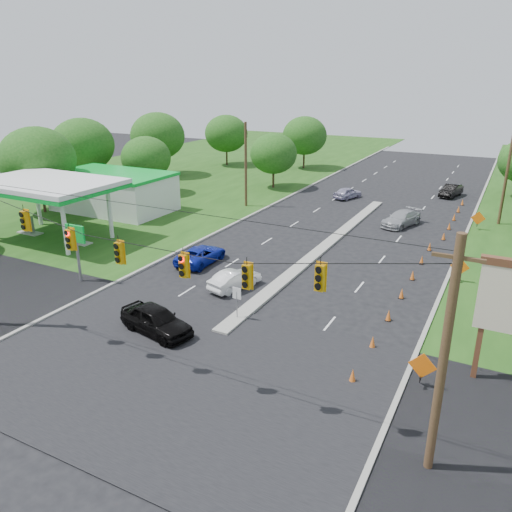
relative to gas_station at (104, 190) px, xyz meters
The scene contains 39 objects.
ground 31.23m from the gas_station, 40.57° to the right, with size 160.00×160.00×0.00m, color black.
grass_left 6.87m from the gas_station, behind, with size 40.00×160.00×0.06m, color #1E4714.
cross_street 31.23m from the gas_station, 40.57° to the right, with size 160.00×14.00×0.02m, color black.
curb_left 16.89m from the gas_station, 35.78° to the left, with size 0.25×110.00×0.16m, color gray.
curb_right 35.22m from the gas_station, 16.13° to the left, with size 0.25×110.00×0.16m, color gray.
median 23.79m from the gas_station, ahead, with size 1.00×34.00×0.18m, color gray.
median_sign 27.62m from the gas_station, 31.07° to the right, with size 0.55×0.06×2.05m.
signal_span 31.83m from the gas_station, 42.00° to the right, with size 25.60×0.32×9.00m.
utility_pole_far_left 14.93m from the gas_station, 41.21° to the left, with size 0.28×0.28×9.00m, color #422D1C.
utility_pole_far_right 39.08m from the gas_station, 22.21° to the left, with size 0.28×0.28×9.00m, color #422D1C.
gas_station is the anchor object (origin of this frame).
cone_0 36.02m from the gas_station, 28.66° to the right, with size 0.32×0.32×0.70m, color orange.
cone_1 34.48m from the gas_station, 23.54° to the right, with size 0.32×0.32×0.70m, color orange.
cone_2 33.24m from the gas_station, 17.99° to the right, with size 0.32×0.32×0.70m, color orange.
cone_3 32.34m from the gas_station, 12.06° to the right, with size 0.32×0.32×0.70m, color orange.
cone_4 31.79m from the gas_station, ahead, with size 0.32×0.32×0.70m, color orange.
cone_5 31.63m from the gas_station, ahead, with size 0.32×0.32×0.70m, color orange.
cone_6 31.85m from the gas_station, ahead, with size 0.32×0.32×0.70m, color orange.
cone_7 33.03m from the gas_station, 12.72° to the left, with size 0.32×0.32×0.70m, color orange.
cone_8 33.97m from the gas_station, 18.50° to the left, with size 0.32×0.32×0.70m, color orange.
cone_9 35.24m from the gas_station, 23.92° to the left, with size 0.32×0.32×0.70m, color orange.
cone_10 36.79m from the gas_station, 28.91° to the left, with size 0.32×0.32×0.70m, color orange.
cone_11 38.60m from the gas_station, 33.47° to the left, with size 0.32×0.32×0.70m, color orange.
work_sign_0 38.11m from the gas_station, 25.25° to the right, with size 1.27×0.58×1.37m.
work_sign_1 34.54m from the gas_station, ahead, with size 1.27×0.58×1.37m.
work_sign_2 36.42m from the gas_station, 18.85° to the left, with size 1.27×0.58×1.37m.
tree_1 7.38m from the gas_station, 160.57° to the right, with size 7.56×7.56×8.82m.
tree_2 10.19m from the gas_station, 103.60° to the left, with size 5.88×5.88×6.86m.
tree_3 21.66m from the gas_station, 112.93° to the left, with size 7.56×7.56×8.82m.
tree_4 32.14m from the gas_station, 97.82° to the left, with size 6.72×6.72×7.84m.
tree_5 22.05m from the gas_station, 63.99° to the left, with size 5.88×5.88×6.86m.
tree_6 35.67m from the gas_station, 77.60° to the left, with size 6.72×6.72×7.84m.
tree_14 13.29m from the gas_station, 143.18° to the left, with size 7.56×7.56×8.82m.
black_sedan 27.09m from the gas_station, 40.85° to the right, with size 1.87×4.66×1.59m, color black.
white_sedan 23.67m from the gas_station, 25.89° to the right, with size 1.37×3.93×1.29m, color white.
blue_pickup 18.16m from the gas_station, 23.79° to the right, with size 2.19×4.74×1.32m, color #1121A4.
silver_car_far 29.67m from the gas_station, 19.64° to the left, with size 2.01×4.94×1.43m, color #9C9EA2.
silver_car_oncoming 27.20m from the gas_station, 42.90° to the left, with size 1.57×3.91×1.33m, color #9C96B6.
dark_car_receding 39.49m from the gas_station, 39.52° to the left, with size 1.53×4.38×1.44m, color black.
Camera 1 is at (13.14, -16.80, 13.52)m, focal length 35.00 mm.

